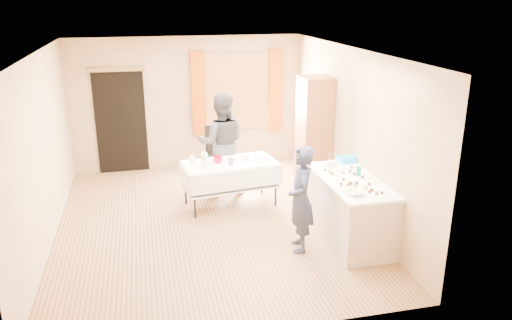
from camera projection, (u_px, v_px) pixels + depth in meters
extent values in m
cube|color=#9E7047|center=(209.00, 223.00, 7.71)|extent=(4.50, 5.50, 0.02)
cube|color=white|center=(203.00, 50.00, 6.88)|extent=(4.50, 5.50, 0.02)
cube|color=tan|center=(188.00, 103.00, 9.85)|extent=(4.50, 0.02, 2.60)
cube|color=tan|center=(245.00, 220.00, 4.75)|extent=(4.50, 0.02, 2.60)
cube|color=tan|center=(42.00, 152.00, 6.81)|extent=(0.02, 5.50, 2.60)
cube|color=tan|center=(350.00, 132.00, 7.78)|extent=(0.02, 5.50, 2.60)
cube|color=olive|center=(237.00, 92.00, 9.96)|extent=(1.32, 0.06, 1.52)
cube|color=white|center=(238.00, 92.00, 9.95)|extent=(1.20, 0.02, 1.40)
cube|color=#AF4C10|center=(199.00, 94.00, 9.75)|extent=(0.28, 0.06, 1.65)
cube|color=#AF4C10|center=(276.00, 90.00, 10.08)|extent=(0.28, 0.06, 1.65)
cube|color=black|center=(121.00, 122.00, 9.63)|extent=(0.95, 0.04, 2.00)
cube|color=olive|center=(116.00, 69.00, 9.29)|extent=(1.05, 0.06, 0.08)
cube|color=brown|center=(314.00, 136.00, 8.65)|extent=(0.50, 0.60, 2.04)
cube|color=#BEAD9C|center=(350.00, 211.00, 7.07)|extent=(0.73, 1.61, 0.86)
cube|color=white|center=(352.00, 180.00, 6.92)|extent=(0.79, 1.67, 0.04)
cube|color=white|center=(230.00, 163.00, 8.13)|extent=(1.58, 0.94, 0.04)
cube|color=black|center=(222.00, 157.00, 9.25)|extent=(0.56, 0.56, 0.06)
cube|color=black|center=(216.00, 140.00, 9.32)|extent=(0.43, 0.18, 0.63)
imported|color=#1F2540|center=(301.00, 199.00, 6.68)|extent=(0.65, 0.52, 1.48)
imported|color=black|center=(222.00, 143.00, 8.69)|extent=(1.10, 0.98, 1.77)
cylinder|color=#028037|center=(359.00, 171.00, 7.04)|extent=(0.07, 0.07, 0.12)
imported|color=white|center=(355.00, 193.00, 6.37)|extent=(0.28, 0.28, 0.05)
cube|color=white|center=(331.00, 164.00, 7.41)|extent=(0.16, 0.12, 0.08)
cube|color=#1398F3|center=(348.00, 159.00, 7.63)|extent=(0.31, 0.21, 0.08)
cylinder|color=silver|center=(204.00, 160.00, 7.86)|extent=(0.13, 0.13, 0.22)
imported|color=#B20320|center=(218.00, 160.00, 8.06)|extent=(0.17, 0.17, 0.11)
imported|color=red|center=(231.00, 162.00, 7.98)|extent=(0.18, 0.18, 0.10)
imported|color=white|center=(245.00, 157.00, 8.28)|extent=(0.22, 0.22, 0.05)
cube|color=white|center=(261.00, 160.00, 8.19)|extent=(0.34, 0.29, 0.02)
imported|color=white|center=(192.00, 158.00, 8.07)|extent=(0.11, 0.11, 0.16)
sphere|color=#3F2314|center=(343.00, 173.00, 7.10)|extent=(0.04, 0.04, 0.04)
sphere|color=#38180F|center=(356.00, 188.00, 6.52)|extent=(0.04, 0.04, 0.04)
sphere|color=#38180F|center=(341.00, 184.00, 6.69)|extent=(0.04, 0.04, 0.04)
sphere|color=#38180F|center=(372.00, 190.00, 6.48)|extent=(0.04, 0.04, 0.04)
sphere|color=#38180F|center=(358.00, 169.00, 7.23)|extent=(0.04, 0.04, 0.04)
sphere|color=#38180F|center=(354.00, 174.00, 7.05)|extent=(0.04, 0.04, 0.04)
sphere|color=#3F2314|center=(366.00, 187.00, 6.56)|extent=(0.04, 0.04, 0.04)
sphere|color=#38180F|center=(349.00, 191.00, 6.45)|extent=(0.04, 0.04, 0.04)
sphere|color=#38180F|center=(382.00, 193.00, 6.39)|extent=(0.04, 0.04, 0.04)
sphere|color=#38180F|center=(350.00, 171.00, 7.17)|extent=(0.04, 0.04, 0.04)
sphere|color=#38180F|center=(363.00, 177.00, 6.94)|extent=(0.04, 0.04, 0.04)
sphere|color=#38180F|center=(350.00, 183.00, 6.72)|extent=(0.04, 0.04, 0.04)
sphere|color=#3F2314|center=(355.00, 185.00, 6.65)|extent=(0.04, 0.04, 0.04)
sphere|color=#38180F|center=(369.00, 184.00, 6.68)|extent=(0.04, 0.04, 0.04)
sphere|color=#38180F|center=(357.00, 183.00, 6.73)|extent=(0.04, 0.04, 0.04)
sphere|color=#38180F|center=(348.00, 185.00, 6.66)|extent=(0.04, 0.04, 0.04)
sphere|color=#38180F|center=(325.00, 170.00, 7.23)|extent=(0.04, 0.04, 0.04)
sphere|color=#38180F|center=(344.00, 179.00, 6.85)|extent=(0.04, 0.04, 0.04)
sphere|color=#3F2314|center=(332.00, 174.00, 7.07)|extent=(0.04, 0.04, 0.04)
sphere|color=#38180F|center=(370.00, 192.00, 6.42)|extent=(0.04, 0.04, 0.04)
sphere|color=#38180F|center=(377.00, 193.00, 6.37)|extent=(0.04, 0.04, 0.04)
sphere|color=#38180F|center=(331.00, 173.00, 7.08)|extent=(0.04, 0.04, 0.04)
sphere|color=#38180F|center=(371.00, 190.00, 6.49)|extent=(0.04, 0.04, 0.04)
sphere|color=#38180F|center=(351.00, 183.00, 6.70)|extent=(0.04, 0.04, 0.04)
sphere|color=#3F2314|center=(330.00, 171.00, 7.18)|extent=(0.04, 0.04, 0.04)
sphere|color=#38180F|center=(352.00, 168.00, 7.31)|extent=(0.04, 0.04, 0.04)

